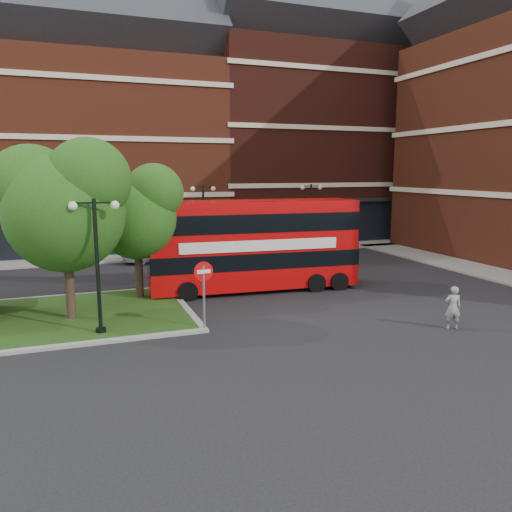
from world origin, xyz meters
name	(u,v)px	position (x,y,z in m)	size (l,w,h in m)	color
ground	(245,322)	(0.00, 0.00, 0.00)	(120.00, 120.00, 0.00)	black
pavement_far	(170,255)	(0.00, 16.50, 0.06)	(44.00, 3.00, 0.12)	slate
terrace_far_left	(45,157)	(-8.00, 24.00, 7.00)	(26.00, 12.00, 14.00)	maroon
terrace_far_right	(305,148)	(14.00, 24.00, 8.00)	(18.00, 12.00, 16.00)	#471911
traffic_island	(32,320)	(-8.00, 3.00, 0.07)	(12.60, 7.60, 0.15)	gray
tree_island_west	(62,201)	(-6.60, 2.58, 4.79)	(5.40, 4.71, 7.21)	#2D2116
tree_island_east	(134,209)	(-3.58, 5.06, 4.24)	(4.46, 3.90, 6.29)	#2D2116
lamp_island	(97,260)	(-5.50, 0.20, 2.83)	(1.72, 0.36, 5.00)	black
lamp_far_left	(204,218)	(2.00, 14.50, 2.83)	(1.72, 0.36, 5.00)	black
lamp_far_right	(311,214)	(10.00, 14.50, 2.83)	(1.72, 0.36, 5.00)	black
bus	(254,239)	(2.15, 4.94, 2.59)	(10.49, 3.07, 3.95)	#B40708
woman	(453,307)	(7.14, -3.50, 0.83)	(0.61, 0.40, 1.66)	gray
car_silver	(157,250)	(-1.18, 14.50, 0.77)	(1.81, 4.50, 1.53)	#B3B5BA
car_white	(217,246)	(3.01, 14.94, 0.77)	(1.64, 4.70, 1.55)	silver
no_entry_sign	(204,282)	(-1.80, -0.50, 1.89)	(0.73, 0.09, 2.64)	slate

